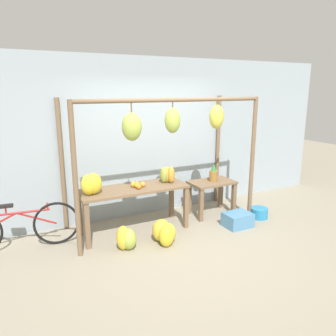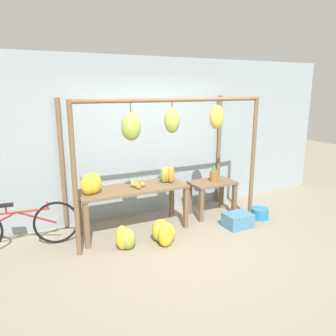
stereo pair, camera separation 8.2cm
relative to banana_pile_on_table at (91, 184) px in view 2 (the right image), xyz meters
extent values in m
plane|color=gray|center=(1.21, -0.89, -0.90)|extent=(20.00, 20.00, 0.00)
cube|color=#99A8B2|center=(1.21, 0.74, 0.50)|extent=(8.00, 0.08, 2.80)
cylinder|color=brown|center=(-0.30, -0.36, 0.17)|extent=(0.07, 0.07, 2.13)
cylinder|color=brown|center=(2.71, -0.36, 0.17)|extent=(0.07, 0.07, 2.13)
cylinder|color=brown|center=(-0.30, 0.65, 0.17)|extent=(0.07, 0.07, 2.13)
cylinder|color=brown|center=(2.71, 0.65, 0.17)|extent=(0.07, 0.07, 2.13)
cylinder|color=brown|center=(1.21, -0.36, 1.20)|extent=(3.01, 0.06, 0.06)
cylinder|color=brown|center=(0.52, -0.36, 1.11)|extent=(0.02, 0.02, 0.13)
ellipsoid|color=#9EB247|center=(0.52, -0.36, 0.85)|extent=(0.28, 0.25, 0.39)
cylinder|color=brown|center=(1.15, -0.36, 1.13)|extent=(0.02, 0.02, 0.08)
ellipsoid|color=#9EB247|center=(1.15, -0.36, 0.91)|extent=(0.24, 0.21, 0.37)
cylinder|color=brown|center=(1.93, -0.36, 1.15)|extent=(0.02, 0.02, 0.05)
ellipsoid|color=gold|center=(1.93, -0.36, 0.93)|extent=(0.23, 0.21, 0.38)
cube|color=brown|center=(0.67, 0.04, -0.18)|extent=(1.73, 0.61, 0.04)
cube|color=brown|center=(-0.15, -0.21, -0.55)|extent=(0.07, 0.07, 0.70)
cube|color=brown|center=(1.49, -0.21, -0.55)|extent=(0.07, 0.07, 0.70)
cube|color=brown|center=(-0.15, 0.30, -0.55)|extent=(0.07, 0.07, 0.70)
cube|color=brown|center=(1.49, 0.30, -0.55)|extent=(0.07, 0.07, 0.70)
cube|color=brown|center=(2.21, 0.10, -0.29)|extent=(0.81, 0.50, 0.04)
cube|color=brown|center=(1.85, -0.10, -0.60)|extent=(0.07, 0.07, 0.59)
cube|color=brown|center=(2.56, -0.10, -0.60)|extent=(0.07, 0.07, 0.59)
cube|color=brown|center=(1.85, 0.30, -0.60)|extent=(0.07, 0.07, 0.59)
cube|color=brown|center=(2.56, 0.30, -0.60)|extent=(0.07, 0.07, 0.59)
ellipsoid|color=yellow|center=(0.03, 0.01, 0.00)|extent=(0.32, 0.30, 0.32)
ellipsoid|color=yellow|center=(-0.04, -0.01, 0.00)|extent=(0.30, 0.29, 0.32)
sphere|color=orange|center=(0.81, 0.00, -0.12)|extent=(0.08, 0.08, 0.08)
sphere|color=orange|center=(0.71, -0.01, -0.12)|extent=(0.07, 0.07, 0.07)
sphere|color=orange|center=(0.73, 0.01, -0.12)|extent=(0.08, 0.08, 0.08)
sphere|color=orange|center=(0.72, -0.07, -0.12)|extent=(0.08, 0.08, 0.08)
sphere|color=orange|center=(0.68, 0.07, -0.11)|extent=(0.09, 0.09, 0.09)
sphere|color=orange|center=(0.73, 0.05, -0.11)|extent=(0.09, 0.09, 0.09)
cylinder|color=#A3702D|center=(2.29, 0.18, -0.19)|extent=(0.12, 0.12, 0.16)
cone|color=#428442|center=(2.29, 0.18, -0.05)|extent=(0.09, 0.09, 0.13)
cylinder|color=olive|center=(2.23, 0.09, -0.17)|extent=(0.15, 0.15, 0.20)
cone|color=#337538|center=(2.23, 0.09, -0.01)|extent=(0.10, 0.10, 0.13)
ellipsoid|color=#9EB247|center=(0.37, -0.50, -0.74)|extent=(0.25, 0.27, 0.32)
ellipsoid|color=gold|center=(0.29, -0.48, -0.71)|extent=(0.28, 0.28, 0.37)
ellipsoid|color=gold|center=(0.97, -0.57, -0.74)|extent=(0.35, 0.37, 0.31)
ellipsoid|color=gold|center=(0.90, -0.48, -0.72)|extent=(0.35, 0.33, 0.35)
ellipsoid|color=yellow|center=(0.89, -0.68, -0.72)|extent=(0.31, 0.30, 0.35)
cube|color=#4C84B2|center=(2.28, -0.58, -0.78)|extent=(0.45, 0.34, 0.23)
cylinder|color=teal|center=(2.87, -0.46, -0.80)|extent=(0.30, 0.30, 0.18)
torus|color=black|center=(-0.51, 0.14, -0.57)|extent=(0.65, 0.11, 0.65)
cylinder|color=maroon|center=(-1.03, 0.20, -0.34)|extent=(0.88, 0.13, 0.03)
cylinder|color=maroon|center=(-0.77, 0.17, -0.45)|extent=(0.53, 0.09, 0.26)
cylinder|color=maroon|center=(-1.16, 0.22, -0.29)|extent=(0.02, 0.02, 0.10)
cube|color=black|center=(-1.16, 0.22, -0.22)|extent=(0.21, 0.10, 0.04)
cylinder|color=maroon|center=(-0.62, 0.15, -0.29)|extent=(0.02, 0.02, 0.10)
ellipsoid|color=gold|center=(1.32, 0.00, -0.02)|extent=(0.16, 0.17, 0.29)
ellipsoid|color=#B2993D|center=(1.28, 0.06, -0.02)|extent=(0.19, 0.18, 0.27)
ellipsoid|color=#93A33D|center=(1.22, 0.06, -0.02)|extent=(0.12, 0.14, 0.27)
ellipsoid|color=#93A33D|center=(1.31, 0.18, -0.05)|extent=(0.18, 0.16, 0.21)
camera|label=1|loc=(-1.10, -4.61, 1.36)|focal=35.00mm
camera|label=2|loc=(-1.03, -4.64, 1.36)|focal=35.00mm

